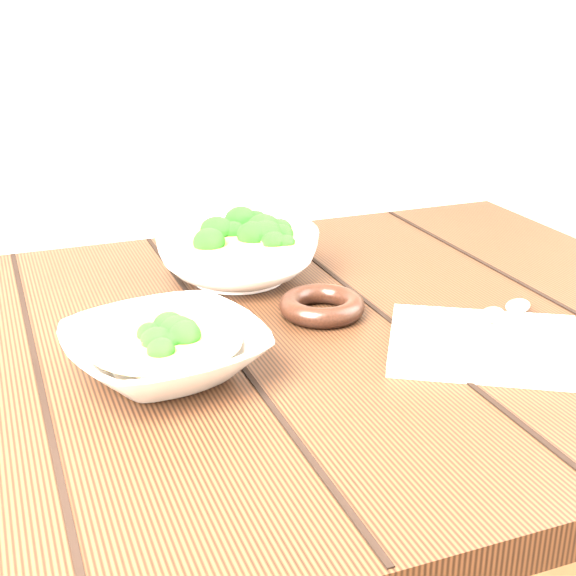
{
  "coord_description": "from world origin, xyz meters",
  "views": [
    {
      "loc": [
        -0.25,
        -0.78,
        1.13
      ],
      "look_at": [
        0.06,
        0.01,
        0.8
      ],
      "focal_mm": 50.0,
      "sensor_mm": 36.0,
      "label": 1
    }
  ],
  "objects": [
    {
      "name": "table",
      "position": [
        0.0,
        0.0,
        0.63
      ],
      "size": [
        1.2,
        0.8,
        0.75
      ],
      "color": "black",
      "rests_on": "ground"
    },
    {
      "name": "soup_bowl_front",
      "position": [
        -0.1,
        -0.05,
        0.78
      ],
      "size": [
        0.23,
        0.23,
        0.06
      ],
      "color": "silver",
      "rests_on": "table"
    },
    {
      "name": "soup_bowl_back",
      "position": [
        0.06,
        0.18,
        0.79
      ],
      "size": [
        0.28,
        0.28,
        0.08
      ],
      "color": "silver",
      "rests_on": "table"
    },
    {
      "name": "trivet",
      "position": [
        0.11,
        0.03,
        0.76
      ],
      "size": [
        0.11,
        0.11,
        0.03
      ],
      "primitive_type": "torus",
      "rotation": [
        0.0,
        0.0,
        0.08
      ],
      "color": "black",
      "rests_on": "table"
    },
    {
      "name": "napkin",
      "position": [
        0.24,
        -0.12,
        0.76
      ],
      "size": [
        0.27,
        0.25,
        0.01
      ],
      "primitive_type": "cube",
      "rotation": [
        0.0,
        0.0,
        -0.54
      ],
      "color": "beige",
      "rests_on": "table"
    },
    {
      "name": "spoon_left",
      "position": [
        0.26,
        -0.1,
        0.76
      ],
      "size": [
        0.13,
        0.13,
        0.01
      ],
      "color": "#BAB3A4",
      "rests_on": "napkin"
    },
    {
      "name": "spoon_right",
      "position": [
        0.3,
        -0.08,
        0.76
      ],
      "size": [
        0.14,
        0.13,
        0.01
      ],
      "color": "#BAB3A4",
      "rests_on": "napkin"
    }
  ]
}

